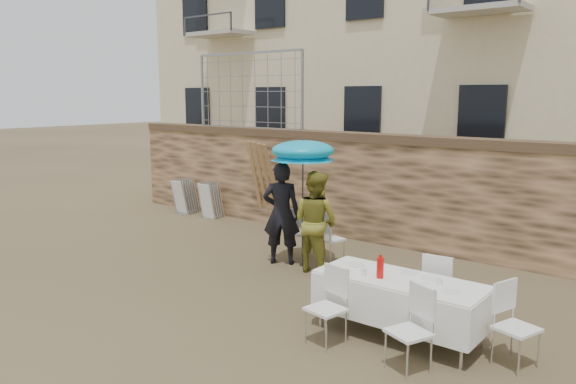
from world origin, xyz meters
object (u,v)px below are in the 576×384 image
Objects in this scene: banquet_table at (400,281)px; table_chair_front_right at (409,330)px; man_suit at (281,213)px; chair_stack_right at (215,199)px; table_chair_side at (517,326)px; couple_chair_right at (331,237)px; umbrella at (303,154)px; table_chair_front_left at (326,307)px; chair_stack_left at (191,195)px; couple_chair_left at (300,232)px; woman_dress at (315,222)px; soda_bottle at (380,268)px; table_chair_back at (440,287)px.

table_chair_front_right reaches higher than banquet_table.
man_suit is 4.28m from chair_stack_right.
table_chair_side is 1.04× the size of chair_stack_right.
umbrella is at bearing 69.57° from couple_chair_right.
man_suit is 1.93× the size of table_chair_front_left.
banquet_table is 2.28× the size of chair_stack_left.
chair_stack_left is at bearing 87.86° from table_chair_side.
table_chair_side is at bearing 124.01° from couple_chair_left.
table_chair_front_right is at bearing 118.34° from man_suit.
woman_dress is at bearing 150.55° from man_suit.
table_chair_side is (1.60, 0.25, -0.43)m from soda_bottle.
woman_dress is 1.83× the size of table_chair_side.
woman_dress is 1.83× the size of table_chair_front_left.
man_suit reaches higher than couple_chair_left.
soda_bottle is 8.46m from chair_stack_left.
man_suit is at bearing 57.71° from couple_chair_left.
table_chair_back is at bearing -19.10° from chair_stack_left.
umbrella is at bearing 142.29° from table_chair_front_left.
umbrella reaches higher than banquet_table.
couple_chair_left is 1.04× the size of chair_stack_right.
table_chair_back is at bearing 78.27° from table_chair_side.
table_chair_front_left is at bearing 131.56° from table_chair_side.
banquet_table is 8.57m from chair_stack_left.
soda_bottle reaches higher than banquet_table.
umbrella reaches higher than table_chair_front_right.
umbrella reaches higher than woman_dress.
woman_dress is at bearing 111.46° from couple_chair_left.
chair_stack_right is at bearing 152.63° from banquet_table.
chair_stack_left is at bearing 174.75° from table_chair_front_right.
man_suit reaches higher than couple_chair_right.
man_suit is 3.50m from banquet_table.
couple_chair_right is 1.00× the size of table_chair_front_left.
couple_chair_left is 1.00× the size of table_chair_front_right.
table_chair_side is 8.98m from chair_stack_right.
couple_chair_right reaches higher than banquet_table.
woman_dress reaches higher than table_chair_front_right.
chair_stack_left is (-7.19, 4.32, -0.02)m from table_chair_front_left.
table_chair_back is 1.04× the size of chair_stack_right.
table_chair_side is at bearing -20.67° from chair_stack_left.
couple_chair_left and table_chair_back have the same top height.
couple_chair_right is (0.30, 0.45, -1.53)m from umbrella.
couple_chair_left reaches higher than banquet_table.
couple_chair_left and couple_chair_right have the same top height.
soda_bottle reaches higher than table_chair_back.
couple_chair_right is at bearing 81.10° from table_chair_side.
woman_dress is 1.19m from umbrella.
couple_chair_left is 1.00× the size of table_chair_side.
couple_chair_left is at bearing 164.27° from table_chair_front_right.
table_chair_side is (3.84, -1.99, 0.00)m from couple_chair_right.
woman_dress is 5.78m from chair_stack_left.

